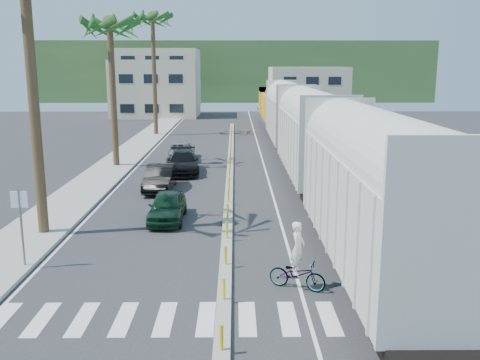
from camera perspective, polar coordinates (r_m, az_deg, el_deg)
name	(u,v)px	position (r m, az deg, el deg)	size (l,w,h in m)	color
ground	(225,291)	(17.94, -1.66, -11.70)	(140.00, 140.00, 0.00)	#28282B
sidewalk	(122,159)	(42.94, -12.44, 2.23)	(3.00, 90.00, 0.15)	gray
rails	(290,153)	(45.23, 5.37, 2.89)	(1.56, 100.00, 0.06)	black
median	(230,171)	(37.06, -1.08, 0.99)	(0.45, 60.00, 0.85)	gray
crosswalk	(223,319)	(16.13, -1.80, -14.55)	(14.00, 2.20, 0.01)	silver
lane_markings	(203,160)	(42.11, -3.94, 2.19)	(9.42, 90.00, 0.01)	silver
freight_train	(300,128)	(38.52, 6.42, 5.58)	(3.00, 60.94, 5.85)	beige
palm_trees	(114,13)	(40.17, -13.27, 16.90)	(3.50, 37.20, 13.75)	brown
street_sign	(21,217)	(20.62, -22.36, -3.63)	(0.60, 0.08, 3.00)	slate
buildings	(193,84)	(88.37, -5.01, 10.21)	(38.00, 27.00, 10.00)	beige
hillside	(233,71)	(116.41, -0.73, 11.51)	(80.00, 20.00, 12.00)	#385628
car_lead	(167,207)	(25.61, -7.75, -2.82)	(1.64, 4.06, 1.38)	#10311E
car_second	(160,178)	(31.92, -8.52, 0.23)	(1.58, 4.50, 1.48)	black
car_third	(183,162)	(36.81, -6.09, 1.90)	(2.60, 5.37, 1.51)	black
car_rear	(181,152)	(42.06, -6.33, 3.03)	(2.46, 4.82, 1.30)	#A1A3A5
cyclist	(297,268)	(17.89, 6.15, -9.35)	(2.10, 2.42, 2.30)	#9EA0A5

